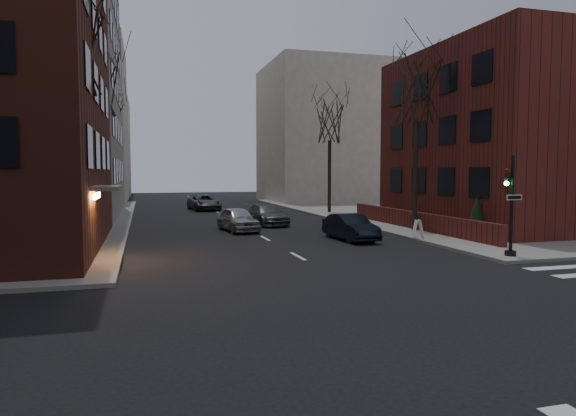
{
  "coord_description": "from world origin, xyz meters",
  "views": [
    {
      "loc": [
        -6.13,
        -8.2,
        3.52
      ],
      "look_at": [
        -0.33,
        12.36,
        2.0
      ],
      "focal_mm": 32.0,
      "sensor_mm": 36.0,
      "label": 1
    }
  ],
  "objects_px": {
    "tree_right_a": "(417,91)",
    "streetlamp_near": "(104,159)",
    "car_lane_silver": "(238,219)",
    "car_lane_far": "(204,202)",
    "tree_left_a": "(70,46)",
    "evergreen_shrub": "(477,216)",
    "tree_right_b": "(330,122)",
    "parked_sedan": "(350,227)",
    "tree_left_c": "(111,120)",
    "sandwich_board": "(418,229)",
    "tree_left_b": "(97,84)",
    "streetlamp_far": "(120,164)",
    "traffic_signal": "(510,212)",
    "car_lane_gray": "(266,215)"
  },
  "relations": [
    {
      "from": "tree_right_a",
      "to": "streetlamp_near",
      "type": "relative_size",
      "value": 1.55
    },
    {
      "from": "car_lane_silver",
      "to": "car_lane_far",
      "type": "xyz_separation_m",
      "value": [
        -0.02,
        17.18,
        -0.01
      ]
    },
    {
      "from": "car_lane_silver",
      "to": "car_lane_far",
      "type": "distance_m",
      "value": 17.18
    },
    {
      "from": "tree_left_a",
      "to": "evergreen_shrub",
      "type": "height_order",
      "value": "tree_left_a"
    },
    {
      "from": "tree_right_b",
      "to": "parked_sedan",
      "type": "relative_size",
      "value": 2.25
    },
    {
      "from": "tree_left_c",
      "to": "tree_right_a",
      "type": "xyz_separation_m",
      "value": [
        17.6,
        -22.0,
        0.0
      ]
    },
    {
      "from": "tree_right_a",
      "to": "streetlamp_near",
      "type": "xyz_separation_m",
      "value": [
        -17.0,
        4.0,
        -3.79
      ]
    },
    {
      "from": "parked_sedan",
      "to": "car_lane_far",
      "type": "height_order",
      "value": "car_lane_far"
    },
    {
      "from": "evergreen_shrub",
      "to": "sandwich_board",
      "type": "bearing_deg",
      "value": 167.83
    },
    {
      "from": "tree_left_b",
      "to": "evergreen_shrub",
      "type": "relative_size",
      "value": 4.91
    },
    {
      "from": "tree_left_a",
      "to": "tree_right_a",
      "type": "relative_size",
      "value": 1.06
    },
    {
      "from": "tree_right_a",
      "to": "car_lane_silver",
      "type": "distance_m",
      "value": 12.6
    },
    {
      "from": "tree_left_a",
      "to": "streetlamp_far",
      "type": "distance_m",
      "value": 28.32
    },
    {
      "from": "tree_left_a",
      "to": "car_lane_far",
      "type": "height_order",
      "value": "tree_left_a"
    },
    {
      "from": "parked_sedan",
      "to": "evergreen_shrub",
      "type": "distance_m",
      "value": 6.52
    },
    {
      "from": "tree_right_a",
      "to": "parked_sedan",
      "type": "distance_m",
      "value": 8.96
    },
    {
      "from": "traffic_signal",
      "to": "car_lane_gray",
      "type": "distance_m",
      "value": 16.9
    },
    {
      "from": "traffic_signal",
      "to": "car_lane_far",
      "type": "relative_size",
      "value": 0.78
    },
    {
      "from": "traffic_signal",
      "to": "tree_right_b",
      "type": "height_order",
      "value": "tree_right_b"
    },
    {
      "from": "tree_left_c",
      "to": "parked_sedan",
      "type": "bearing_deg",
      "value": -61.74
    },
    {
      "from": "sandwich_board",
      "to": "tree_left_c",
      "type": "bearing_deg",
      "value": 137.87
    },
    {
      "from": "tree_left_c",
      "to": "parked_sedan",
      "type": "height_order",
      "value": "tree_left_c"
    },
    {
      "from": "car_lane_far",
      "to": "tree_left_c",
      "type": "bearing_deg",
      "value": 165.48
    },
    {
      "from": "streetlamp_near",
      "to": "streetlamp_far",
      "type": "xyz_separation_m",
      "value": [
        0.0,
        20.0,
        0.0
      ]
    },
    {
      "from": "car_lane_silver",
      "to": "traffic_signal",
      "type": "bearing_deg",
      "value": -63.25
    },
    {
      "from": "tree_left_a",
      "to": "tree_right_b",
      "type": "distance_m",
      "value": 25.19
    },
    {
      "from": "tree_left_b",
      "to": "car_lane_far",
      "type": "distance_m",
      "value": 17.17
    },
    {
      "from": "tree_right_b",
      "to": "evergreen_shrub",
      "type": "relative_size",
      "value": 4.18
    },
    {
      "from": "streetlamp_far",
      "to": "tree_left_b",
      "type": "bearing_deg",
      "value": -92.15
    },
    {
      "from": "tree_left_a",
      "to": "tree_left_b",
      "type": "bearing_deg",
      "value": 90.0
    },
    {
      "from": "sandwich_board",
      "to": "evergreen_shrub",
      "type": "height_order",
      "value": "evergreen_shrub"
    },
    {
      "from": "tree_right_a",
      "to": "parked_sedan",
      "type": "xyz_separation_m",
      "value": [
        -4.75,
        -1.9,
        -7.36
      ]
    },
    {
      "from": "tree_left_b",
      "to": "evergreen_shrub",
      "type": "distance_m",
      "value": 23.64
    },
    {
      "from": "traffic_signal",
      "to": "car_lane_gray",
      "type": "xyz_separation_m",
      "value": [
        -6.29,
        15.64,
        -1.24
      ]
    },
    {
      "from": "traffic_signal",
      "to": "sandwich_board",
      "type": "relative_size",
      "value": 4.31
    },
    {
      "from": "traffic_signal",
      "to": "tree_left_c",
      "type": "height_order",
      "value": "tree_left_c"
    },
    {
      "from": "tree_right_a",
      "to": "tree_right_b",
      "type": "relative_size",
      "value": 1.06
    },
    {
      "from": "evergreen_shrub",
      "to": "tree_left_b",
      "type": "bearing_deg",
      "value": 148.65
    },
    {
      "from": "streetlamp_far",
      "to": "evergreen_shrub",
      "type": "bearing_deg",
      "value": -56.2
    },
    {
      "from": "car_lane_far",
      "to": "parked_sedan",
      "type": "bearing_deg",
      "value": -83.91
    },
    {
      "from": "car_lane_far",
      "to": "traffic_signal",
      "type": "bearing_deg",
      "value": -79.64
    },
    {
      "from": "tree_right_a",
      "to": "sandwich_board",
      "type": "relative_size",
      "value": 10.47
    },
    {
      "from": "traffic_signal",
      "to": "tree_left_c",
      "type": "xyz_separation_m",
      "value": [
        -16.74,
        31.01,
        6.12
      ]
    },
    {
      "from": "tree_left_c",
      "to": "tree_right_a",
      "type": "bearing_deg",
      "value": -51.34
    },
    {
      "from": "tree_left_a",
      "to": "tree_left_c",
      "type": "distance_m",
      "value": 26.0
    },
    {
      "from": "evergreen_shrub",
      "to": "tree_right_a",
      "type": "bearing_deg",
      "value": 112.45
    },
    {
      "from": "tree_left_a",
      "to": "parked_sedan",
      "type": "bearing_deg",
      "value": 9.28
    },
    {
      "from": "car_lane_silver",
      "to": "sandwich_board",
      "type": "distance_m",
      "value": 10.46
    },
    {
      "from": "tree_left_b",
      "to": "car_lane_far",
      "type": "xyz_separation_m",
      "value": [
        7.98,
        12.8,
        -8.2
      ]
    },
    {
      "from": "tree_left_c",
      "to": "parked_sedan",
      "type": "relative_size",
      "value": 2.38
    }
  ]
}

